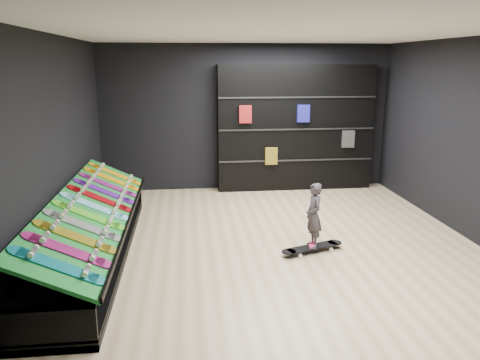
{
  "coord_description": "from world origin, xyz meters",
  "views": [
    {
      "loc": [
        -1.23,
        -6.2,
        2.62
      ],
      "look_at": [
        -0.5,
        0.2,
        1.0
      ],
      "focal_mm": 35.0,
      "sensor_mm": 36.0,
      "label": 1
    }
  ],
  "objects": [
    {
      "name": "floor",
      "position": [
        0.0,
        0.0,
        0.0
      ],
      "size": [
        6.0,
        7.0,
        0.01
      ],
      "primitive_type": "cube",
      "color": "tan",
      "rests_on": "ground"
    },
    {
      "name": "ceiling",
      "position": [
        0.0,
        0.0,
        3.0
      ],
      "size": [
        6.0,
        7.0,
        0.01
      ],
      "primitive_type": "cube",
      "color": "white",
      "rests_on": "ground"
    },
    {
      "name": "wall_back",
      "position": [
        0.0,
        3.5,
        1.5
      ],
      "size": [
        6.0,
        0.02,
        3.0
      ],
      "primitive_type": "cube",
      "color": "black",
      "rests_on": "ground"
    },
    {
      "name": "wall_front",
      "position": [
        0.0,
        -3.5,
        1.5
      ],
      "size": [
        6.0,
        0.02,
        3.0
      ],
      "primitive_type": "cube",
      "color": "black",
      "rests_on": "ground"
    },
    {
      "name": "wall_left",
      "position": [
        -3.0,
        0.0,
        1.5
      ],
      "size": [
        0.02,
        7.0,
        3.0
      ],
      "primitive_type": "cube",
      "color": "black",
      "rests_on": "ground"
    },
    {
      "name": "display_rack",
      "position": [
        -2.55,
        0.0,
        0.25
      ],
      "size": [
        0.9,
        4.5,
        0.5
      ],
      "primitive_type": null,
      "color": "black",
      "rests_on": "ground"
    },
    {
      "name": "turf_ramp",
      "position": [
        -2.5,
        0.0,
        0.71
      ],
      "size": [
        0.92,
        4.5,
        0.46
      ],
      "primitive_type": "cube",
      "rotation": [
        0.0,
        0.44,
        0.0
      ],
      "color": "#0F621F",
      "rests_on": "display_rack"
    },
    {
      "name": "back_shelving",
      "position": [
        1.01,
        3.32,
        1.29
      ],
      "size": [
        3.23,
        0.38,
        2.59
      ],
      "primitive_type": "cube",
      "color": "black",
      "rests_on": "ground"
    },
    {
      "name": "floor_skateboard",
      "position": [
        0.49,
        -0.16,
        0.05
      ],
      "size": [
        1.0,
        0.53,
        0.09
      ],
      "primitive_type": null,
      "rotation": [
        0.0,
        0.0,
        0.34
      ],
      "color": "black",
      "rests_on": "ground"
    },
    {
      "name": "child",
      "position": [
        0.49,
        -0.16,
        0.37
      ],
      "size": [
        0.16,
        0.22,
        0.56
      ],
      "primitive_type": "imported",
      "rotation": [
        0.0,
        0.0,
        -1.49
      ],
      "color": "black",
      "rests_on": "floor_skateboard"
    },
    {
      "name": "display_board_0",
      "position": [
        -2.49,
        -1.9,
        0.74
      ],
      "size": [
        0.93,
        0.22,
        0.5
      ],
      "primitive_type": null,
      "rotation": [
        0.0,
        0.44,
        0.0
      ],
      "color": "#0C8C99",
      "rests_on": "turf_ramp"
    },
    {
      "name": "display_board_1",
      "position": [
        -2.49,
        -1.52,
        0.74
      ],
      "size": [
        0.93,
        0.22,
        0.5
      ],
      "primitive_type": null,
      "rotation": [
        0.0,
        0.44,
        0.0
      ],
      "color": "#E5198C",
      "rests_on": "turf_ramp"
    },
    {
      "name": "display_board_2",
      "position": [
        -2.49,
        -1.14,
        0.74
      ],
      "size": [
        0.93,
        0.22,
        0.5
      ],
      "primitive_type": null,
      "rotation": [
        0.0,
        0.44,
        0.0
      ],
      "color": "yellow",
      "rests_on": "turf_ramp"
    },
    {
      "name": "display_board_3",
      "position": [
        -2.49,
        -0.76,
        0.74
      ],
      "size": [
        0.93,
        0.22,
        0.5
      ],
      "primitive_type": null,
      "rotation": [
        0.0,
        0.44,
        0.0
      ],
      "color": "black",
      "rests_on": "turf_ramp"
    },
    {
      "name": "display_board_4",
      "position": [
        -2.49,
        -0.38,
        0.74
      ],
      "size": [
        0.93,
        0.22,
        0.5
      ],
      "primitive_type": null,
      "rotation": [
        0.0,
        0.44,
        0.0
      ],
      "color": "green",
      "rests_on": "turf_ramp"
    },
    {
      "name": "display_board_5",
      "position": [
        -2.49,
        0.0,
        0.74
      ],
      "size": [
        0.93,
        0.22,
        0.5
      ],
      "primitive_type": null,
      "rotation": [
        0.0,
        0.44,
        0.0
      ],
      "color": "#0CB2E5",
      "rests_on": "turf_ramp"
    },
    {
      "name": "display_board_6",
      "position": [
        -2.49,
        0.38,
        0.74
      ],
      "size": [
        0.93,
        0.22,
        0.5
      ],
      "primitive_type": null,
      "rotation": [
        0.0,
        0.44,
        0.0
      ],
      "color": "red",
      "rests_on": "turf_ramp"
    },
    {
      "name": "display_board_7",
      "position": [
        -2.49,
        0.76,
        0.74
      ],
      "size": [
        0.93,
        0.22,
        0.5
      ],
      "primitive_type": null,
      "rotation": [
        0.0,
        0.44,
        0.0
      ],
      "color": "purple",
      "rests_on": "turf_ramp"
    },
    {
      "name": "display_board_8",
      "position": [
        -2.49,
        1.14,
        0.74
      ],
      "size": [
        0.93,
        0.22,
        0.5
      ],
      "primitive_type": null,
      "rotation": [
        0.0,
        0.44,
        0.0
      ],
      "color": "#2626BF",
      "rests_on": "turf_ramp"
    },
    {
      "name": "display_board_9",
      "position": [
        -2.49,
        1.52,
        0.74
      ],
      "size": [
        0.93,
        0.22,
        0.5
      ],
      "primitive_type": null,
      "rotation": [
        0.0,
        0.44,
        0.0
      ],
      "color": "yellow",
      "rests_on": "turf_ramp"
    },
    {
      "name": "display_board_10",
      "position": [
        -2.49,
        1.9,
        0.74
      ],
      "size": [
        0.93,
        0.22,
        0.5
      ],
      "primitive_type": null,
      "rotation": [
        0.0,
        0.44,
        0.0
      ],
      "color": "orange",
      "rests_on": "turf_ramp"
    }
  ]
}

